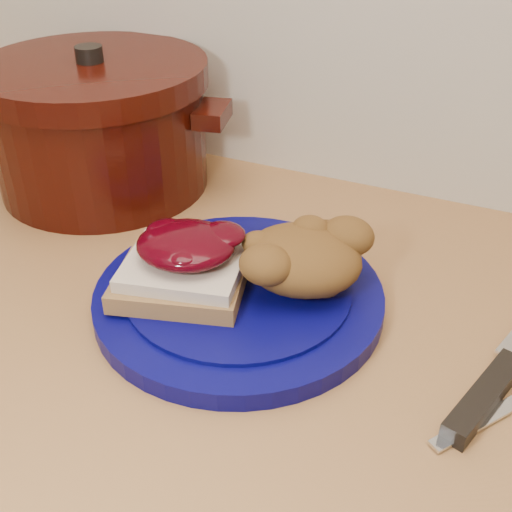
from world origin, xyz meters
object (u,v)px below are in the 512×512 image
at_px(butter_knife, 507,407).
at_px(dutch_oven, 99,124).
at_px(chef_knife, 505,370).
at_px(plate, 239,297).
at_px(pepper_grinder, 102,122).

bearing_deg(butter_knife, dutch_oven, 104.46).
distance_m(chef_knife, butter_knife, 0.04).
xyz_separation_m(plate, dutch_oven, (-0.28, 0.17, 0.07)).
relative_size(dutch_oven, pepper_grinder, 2.67).
relative_size(chef_knife, pepper_grinder, 2.35).
xyz_separation_m(chef_knife, pepper_grinder, (-0.57, 0.22, 0.06)).
relative_size(plate, pepper_grinder, 2.23).
distance_m(dutch_oven, pepper_grinder, 0.06).
distance_m(plate, dutch_oven, 0.34).
height_order(plate, dutch_oven, dutch_oven).
height_order(plate, chef_knife, plate).
xyz_separation_m(butter_knife, dutch_oven, (-0.54, 0.21, 0.08)).
bearing_deg(butter_knife, pepper_grinder, 101.48).
height_order(dutch_oven, pepper_grinder, dutch_oven).
height_order(butter_knife, pepper_grinder, pepper_grinder).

